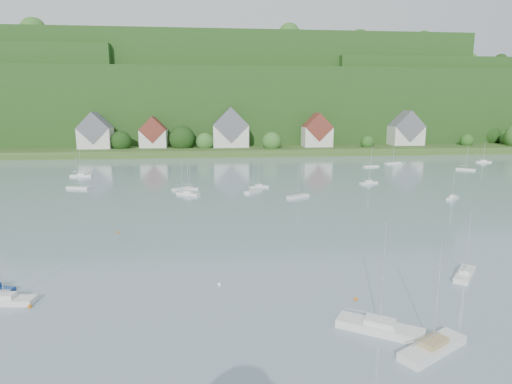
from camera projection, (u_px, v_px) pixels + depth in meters
far_shore_strip at (220, 148)px, 207.82m from camera, size 600.00×60.00×3.00m
forested_ridge at (218, 104)px, 270.59m from camera, size 620.00×181.22×69.89m
village_building_0 at (96, 133)px, 188.14m from camera, size 14.00×10.40×16.00m
village_building_1 at (154, 135)px, 192.70m from camera, size 12.00×9.36×14.00m
village_building_2 at (231, 131)px, 194.89m from camera, size 16.00×11.44×18.00m
village_building_3 at (317, 133)px, 197.05m from camera, size 13.00×10.40×15.50m
village_building_4 at (406, 131)px, 205.36m from camera, size 15.00×10.40×16.50m
near_sailboat_0 at (4, 300)px, 45.73m from camera, size 6.55×2.41×8.64m
near_sailboat_2 at (433, 347)px, 36.64m from camera, size 7.38×5.43×9.90m
near_sailboat_3 at (465, 273)px, 53.02m from camera, size 5.27×5.76×8.25m
near_sailboat_4 at (380, 327)px, 39.90m from camera, size 7.92×6.17×10.76m
mooring_buoy_1 at (219, 286)px, 50.43m from camera, size 0.49×0.49×0.49m
mooring_buoy_2 at (356, 300)px, 46.60m from camera, size 0.45×0.45×0.45m
mooring_buoy_3 at (118, 233)px, 71.52m from camera, size 0.40×0.40×0.40m
mooring_buoy_5 at (30, 308)px, 44.88m from camera, size 0.45×0.45×0.45m
far_sailboat_cluster at (242, 178)px, 126.13m from camera, size 187.50×64.96×8.71m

